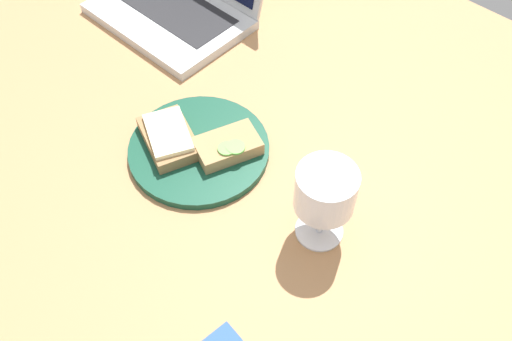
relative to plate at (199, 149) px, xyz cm
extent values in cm
cube|color=#B27F51|center=(7.59, -2.06, -2.19)|extent=(140.00, 140.00, 3.00)
cylinder|color=#144733|center=(0.00, 0.00, 0.00)|extent=(23.60, 23.60, 1.39)
cube|color=#937047|center=(-4.16, -2.69, 1.79)|extent=(13.52, 11.29, 2.19)
cube|color=#F4EAB7|center=(-4.16, -2.69, 3.29)|extent=(11.66, 10.23, 0.82)
cube|color=#A88456|center=(4.16, 2.69, 1.91)|extent=(9.91, 12.04, 2.43)
cylinder|color=#6BB74C|center=(5.28, 1.42, 3.30)|extent=(2.96, 2.96, 0.36)
cylinder|color=#6BB74C|center=(6.14, 2.60, 3.33)|extent=(3.14, 3.14, 0.41)
cylinder|color=white|center=(24.59, 1.55, -0.49)|extent=(7.26, 7.26, 0.40)
cylinder|color=white|center=(24.59, 1.55, 3.20)|extent=(1.06, 1.06, 6.99)
cylinder|color=white|center=(24.59, 1.55, 10.03)|extent=(8.71, 8.71, 6.65)
cylinder|color=white|center=(24.59, 1.55, 9.29)|extent=(8.01, 8.01, 5.18)
cube|color=silver|center=(-29.96, 20.12, 0.28)|extent=(30.79, 21.19, 1.94)
cube|color=#232326|center=(-29.96, 22.03, 1.33)|extent=(25.25, 11.65, 0.16)
camera|label=1|loc=(48.33, -38.17, 73.44)|focal=40.00mm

